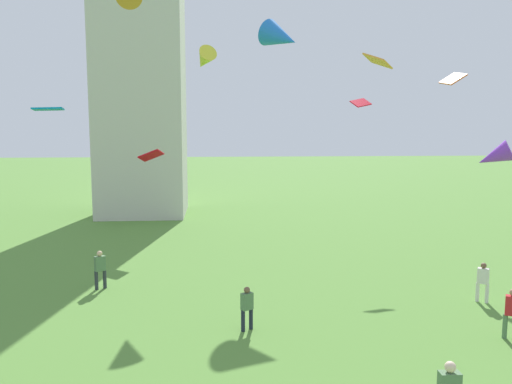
# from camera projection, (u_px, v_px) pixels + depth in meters

# --- Properties ---
(person_1) EXTENTS (0.52, 0.46, 1.75)m
(person_1) POSITION_uv_depth(u_px,v_px,m) (512.00, 311.00, 17.49)
(person_1) COLOR #51754C
(person_1) RESTS_ON ground_plane
(person_2) EXTENTS (0.51, 0.46, 1.72)m
(person_2) POSITION_uv_depth(u_px,v_px,m) (100.00, 267.00, 22.91)
(person_2) COLOR #2D3338
(person_2) RESTS_ON ground_plane
(person_3) EXTENTS (0.47, 0.42, 1.57)m
(person_3) POSITION_uv_depth(u_px,v_px,m) (247.00, 306.00, 18.28)
(person_3) COLOR #1E2333
(person_3) RESTS_ON ground_plane
(person_4) EXTENTS (0.49, 0.45, 1.64)m
(person_4) POSITION_uv_depth(u_px,v_px,m) (483.00, 280.00, 21.19)
(person_4) COLOR silver
(person_4) RESTS_ON ground_plane
(kite_flying_1) EXTENTS (1.26, 1.03, 0.58)m
(kite_flying_1) POSITION_uv_depth(u_px,v_px,m) (361.00, 103.00, 29.26)
(kite_flying_1) COLOR red
(kite_flying_3) EXTENTS (2.09, 1.84, 1.60)m
(kite_flying_3) POSITION_uv_depth(u_px,v_px,m) (494.00, 157.00, 24.80)
(kite_flying_3) COLOR purple
(kite_flying_5) EXTENTS (2.85, 2.85, 2.18)m
(kite_flying_5) POSITION_uv_depth(u_px,v_px,m) (281.00, 37.00, 28.99)
(kite_flying_5) COLOR blue
(kite_flying_7) EXTENTS (0.99, 1.56, 0.85)m
(kite_flying_7) POSITION_uv_depth(u_px,v_px,m) (453.00, 79.00, 29.13)
(kite_flying_7) COLOR orange
(kite_flying_8) EXTENTS (1.54, 1.13, 0.84)m
(kite_flying_8) POSITION_uv_depth(u_px,v_px,m) (151.00, 155.00, 31.08)
(kite_flying_8) COLOR red
(kite_flying_9) EXTENTS (1.00, 1.17, 0.60)m
(kite_flying_9) POSITION_uv_depth(u_px,v_px,m) (377.00, 61.00, 18.06)
(kite_flying_9) COLOR orange
(kite_flying_10) EXTENTS (1.53, 1.91, 1.50)m
(kite_flying_10) POSITION_uv_depth(u_px,v_px,m) (204.00, 60.00, 28.01)
(kite_flying_10) COLOR yellow
(kite_flying_11) EXTENTS (1.42, 1.08, 0.16)m
(kite_flying_11) POSITION_uv_depth(u_px,v_px,m) (48.00, 109.00, 23.60)
(kite_flying_11) COLOR #0788D3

